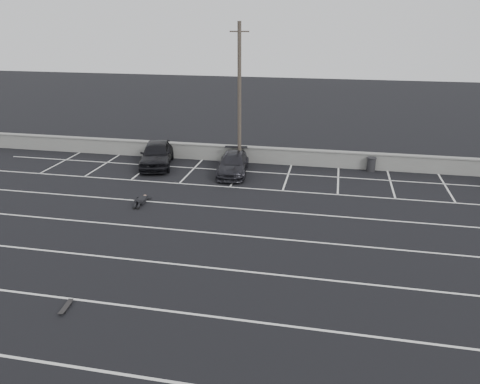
% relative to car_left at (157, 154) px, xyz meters
% --- Properties ---
extents(ground, '(120.00, 120.00, 0.00)m').
position_rel_car_left_xyz_m(ground, '(7.48, -12.00, -0.80)').
color(ground, black).
rests_on(ground, ground).
extents(seawall, '(50.00, 0.45, 1.06)m').
position_rel_car_left_xyz_m(seawall, '(7.48, 2.00, -0.25)').
color(seawall, gray).
rests_on(seawall, ground).
extents(stall_lines, '(36.00, 20.05, 0.01)m').
position_rel_car_left_xyz_m(stall_lines, '(7.40, -7.59, -0.79)').
color(stall_lines, silver).
rests_on(stall_lines, ground).
extents(car_left, '(2.98, 4.99, 1.59)m').
position_rel_car_left_xyz_m(car_left, '(0.00, 0.00, 0.00)').
color(car_left, black).
rests_on(car_left, ground).
extents(car_right, '(2.20, 4.43, 1.24)m').
position_rel_car_left_xyz_m(car_right, '(5.14, -0.59, -0.18)').
color(car_right, black).
rests_on(car_right, ground).
extents(utility_pole, '(1.17, 0.23, 8.81)m').
position_rel_car_left_xyz_m(utility_pole, '(5.17, 1.20, 3.66)').
color(utility_pole, '#4C4238').
rests_on(utility_pole, ground).
extents(trash_bin, '(0.68, 0.68, 0.90)m').
position_rel_car_left_xyz_m(trash_bin, '(13.44, 1.60, -0.34)').
color(trash_bin, '#242427').
rests_on(trash_bin, ground).
extents(person, '(1.18, 2.23, 0.42)m').
position_rel_car_left_xyz_m(person, '(1.51, -6.08, -0.59)').
color(person, black).
rests_on(person, ground).
extents(skateboard, '(0.26, 0.72, 0.08)m').
position_rel_car_left_xyz_m(skateboard, '(2.78, -15.56, -0.73)').
color(skateboard, black).
rests_on(skateboard, ground).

